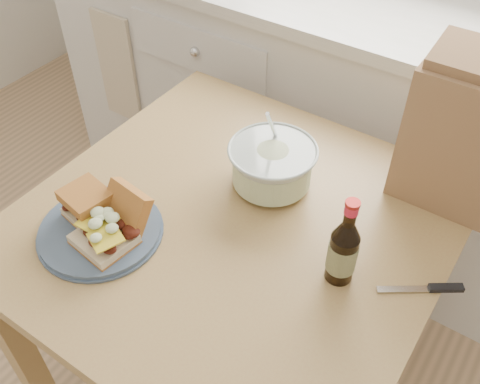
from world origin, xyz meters
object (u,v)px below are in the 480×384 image
Objects in this scene: coleslaw_bowl at (272,167)px; beer_bottle at (343,250)px; dining_table at (234,251)px; paper_bag at (467,138)px; plate at (100,231)px.

coleslaw_bowl is 0.30m from beer_bottle.
paper_bag is at bearing 43.53° from dining_table.
paper_bag is (0.36, 0.21, 0.11)m from coleslaw_bowl.
dining_table is 0.33m from beer_bottle.
paper_bag is at bearing 29.65° from coleslaw_bowl.
paper_bag is at bearing 43.26° from plate.
coleslaw_bowl is 0.43m from paper_bag.
plate is 0.42m from coleslaw_bowl.
plate is at bearing -123.03° from coleslaw_bowl.
plate reaches higher than dining_table.
plate is at bearing -137.40° from dining_table.
dining_table is 4.34× the size of coleslaw_bowl.
plate is 0.80× the size of paper_bag.
dining_table is 4.29× the size of beer_bottle.
coleslaw_bowl is 0.63× the size of paper_bag.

